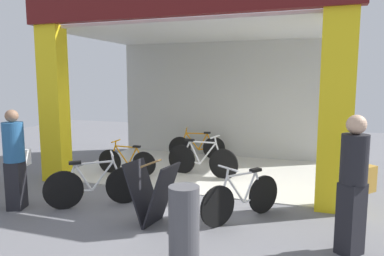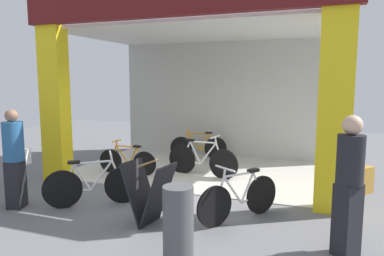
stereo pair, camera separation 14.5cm
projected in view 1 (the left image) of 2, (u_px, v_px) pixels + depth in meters
ground_plane at (176, 193)px, 6.92m from camera, size 20.17×20.17×0.00m
shop_facade at (206, 82)px, 8.43m from camera, size 6.29×3.96×3.90m
bicycle_inside_0 at (197, 147)px, 9.89m from camera, size 1.50×0.53×0.85m
bicycle_inside_1 at (202, 160)px, 8.08m from camera, size 1.71×0.47×0.94m
bicycle_inside_2 at (127, 161)px, 8.22m from camera, size 1.43×0.39×0.79m
bicycle_parked_0 at (242, 198)px, 5.57m from camera, size 0.95×1.33×0.88m
bicycle_parked_1 at (94, 185)px, 6.16m from camera, size 1.38×1.02×0.92m
sandwich_board_sign at (152, 193)px, 5.38m from camera, size 0.77×0.62×0.96m
pedestrian_0 at (354, 183)px, 4.40m from camera, size 0.53×0.58×1.75m
pedestrian_1 at (15, 158)px, 6.00m from camera, size 0.43×0.66×1.68m
trash_bin at (184, 226)px, 4.20m from camera, size 0.36×0.36×0.94m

